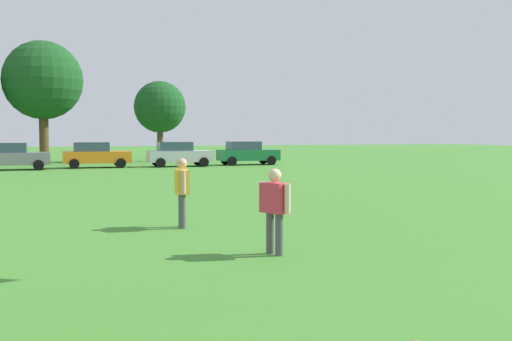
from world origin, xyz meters
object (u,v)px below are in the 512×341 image
parked_car_silver_2 (179,154)px  bystander_near_trees (182,186)px  parked_car_gray_0 (12,156)px  parked_car_orange_1 (95,155)px  tree_right (43,81)px  adult_bystander (275,204)px  parked_car_green_3 (247,153)px  tree_far_right (160,107)px

parked_car_silver_2 → bystander_near_trees: bearing=-100.8°
parked_car_gray_0 → parked_car_silver_2: size_ratio=1.00×
parked_car_orange_1 → tree_right: (-3.33, 7.66, 5.38)m
tree_right → adult_bystander: bearing=-82.8°
bystander_near_trees → parked_car_silver_2: bearing=175.1°
adult_bystander → bystander_near_trees: size_ratio=0.96×
adult_bystander → parked_car_green_3: 31.92m
tree_right → parked_car_green_3: bearing=-27.8°
parked_car_green_3 → tree_far_right: size_ratio=0.67×
parked_car_orange_1 → parked_car_green_3: (10.55, 0.33, 0.00)m
bystander_near_trees → parked_car_green_3: (10.09, 26.91, -0.13)m
parked_car_green_3 → tree_right: 16.59m
adult_bystander → tree_far_right: size_ratio=0.25×
parked_car_gray_0 → tree_right: 10.31m
bystander_near_trees → tree_far_right: 34.69m
adult_bystander → parked_car_silver_2: parked_car_silver_2 is taller
parked_car_gray_0 → parked_car_orange_1: same height
parked_car_orange_1 → tree_far_right: (5.49, 7.58, 3.50)m
bystander_near_trees → adult_bystander: bearing=21.1°
parked_car_gray_0 → tree_far_right: tree_far_right is taller
adult_bystander → bystander_near_trees: bystander_near_trees is taller
parked_car_orange_1 → bystander_near_trees: bearing=-89.0°
parked_car_gray_0 → parked_car_silver_2: 10.50m
bystander_near_trees → tree_far_right: size_ratio=0.26×
bystander_near_trees → tree_right: tree_right is taller
bystander_near_trees → parked_car_gray_0: bearing=-162.0°
parked_car_silver_2 → adult_bystander: bearing=-97.6°
parked_car_green_3 → tree_far_right: tree_far_right is taller
parked_car_gray_0 → bystander_near_trees: bearing=-77.9°
adult_bystander → parked_car_orange_1: (-1.46, 30.26, -0.09)m
bystander_near_trees → parked_car_gray_0: 26.19m
bystander_near_trees → parked_car_silver_2: (4.99, 26.24, -0.13)m
parked_car_silver_2 → tree_far_right: size_ratio=0.67×
parked_car_orange_1 → parked_car_green_3: 10.56m
bystander_near_trees → tree_far_right: (5.03, 34.16, 3.37)m
parked_car_gray_0 → parked_car_green_3: 15.63m
adult_bystander → tree_far_right: (4.03, 37.85, 3.41)m
parked_car_silver_2 → parked_car_green_3: 5.14m
parked_car_gray_0 → parked_car_orange_1: (5.03, 0.97, 0.00)m
adult_bystander → parked_car_silver_2: 30.19m
parked_car_silver_2 → tree_right: (-8.78, 7.99, 5.38)m
parked_car_orange_1 → tree_far_right: size_ratio=0.67×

